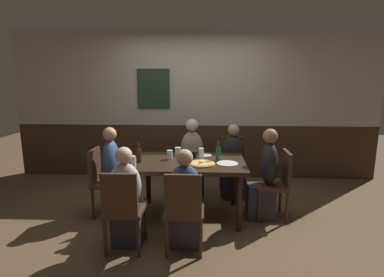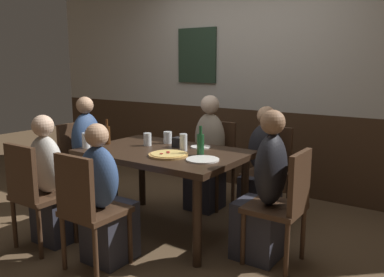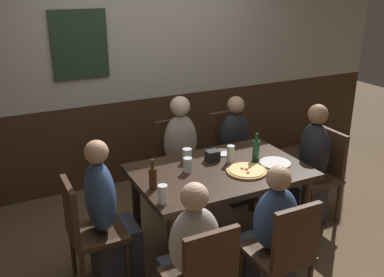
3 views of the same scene
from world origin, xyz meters
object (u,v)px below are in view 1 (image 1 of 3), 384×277
object	(u,v)px
tumbler_short	(178,152)
pint_glass_pale	(170,155)
pint_glass_amber	(133,163)
plate_white_large	(227,163)
person_right_far	(233,167)
dining_table	(189,168)
chair_right_far	(232,161)
chair_mid_far	(192,161)
person_head_west	(116,179)
plate_white_small	(205,155)
chair_head_east	(277,181)
person_mid_far	(192,164)
beer_bottle_brown	(139,155)
chair_left_near	(123,207)
highball_clear	(201,155)
condiment_caddy	(192,154)
person_head_east	(264,181)
chair_mid_near	(184,208)
person_mid_near	(185,206)
person_left_near	(127,204)
pizza	(202,164)
beer_bottle_green	(218,154)
chair_head_west	(103,178)

from	to	relation	value
tumbler_short	pint_glass_pale	bearing A→B (deg)	-114.63
pint_glass_amber	plate_white_large	size ratio (longest dim) A/B	0.53
person_right_far	dining_table	bearing A→B (deg)	-131.08
chair_right_far	chair_mid_far	bearing A→B (deg)	180.00
person_head_west	plate_white_small	bearing A→B (deg)	13.67
pint_glass_amber	plate_white_large	distance (m)	1.14
chair_head_east	pint_glass_pale	size ratio (longest dim) A/B	7.42
person_mid_far	person_head_west	bearing A→B (deg)	-143.28
chair_right_far	beer_bottle_brown	bearing A→B (deg)	-142.44
person_mid_far	plate_white_large	xyz separation A→B (m)	(0.48, -0.83, 0.25)
chair_left_near	plate_white_large	world-z (taller)	chair_left_near
highball_clear	condiment_caddy	xyz separation A→B (m)	(-0.12, 0.10, -0.02)
chair_head_east	plate_white_large	distance (m)	0.70
person_head_east	plate_white_large	xyz separation A→B (m)	(-0.48, -0.11, 0.26)
beer_bottle_brown	plate_white_large	bearing A→B (deg)	-1.78
chair_head_east	chair_mid_near	size ratio (longest dim) A/B	1.00
condiment_caddy	pint_glass_pale	bearing A→B (deg)	-159.68
person_head_east	highball_clear	world-z (taller)	person_head_east
chair_left_near	beer_bottle_brown	size ratio (longest dim) A/B	3.71
person_head_west	pint_glass_pale	xyz separation A→B (m)	(0.71, 0.08, 0.30)
person_mid_near	pint_glass_pale	distance (m)	0.90
person_mid_near	person_head_west	size ratio (longest dim) A/B	0.92
chair_head_east	plate_white_small	bearing A→B (deg)	162.97
dining_table	tumbler_short	xyz separation A→B (m)	(-0.17, 0.27, 0.14)
chair_right_far	person_head_west	xyz separation A→B (m)	(-1.58, -0.88, -0.01)
dining_table	chair_mid_near	xyz separation A→B (m)	(0.00, -0.88, -0.16)
tumbler_short	plate_white_large	size ratio (longest dim) A/B	0.43
person_left_near	plate_white_small	bearing A→B (deg)	50.43
person_head_east	pint_glass_amber	world-z (taller)	person_head_east
pizza	chair_mid_far	bearing A→B (deg)	99.11
highball_clear	plate_white_small	world-z (taller)	highball_clear
chair_head_east	person_mid_far	xyz separation A→B (m)	(-1.12, 0.72, 0.00)
chair_right_far	chair_left_near	distance (m)	2.15
chair_head_east	plate_white_large	bearing A→B (deg)	-170.12
dining_table	chair_mid_near	world-z (taller)	chair_mid_near
pint_glass_amber	chair_head_east	bearing A→B (deg)	10.13
dining_table	chair_mid_far	xyz separation A→B (m)	(0.00, 0.88, -0.16)
chair_mid_far	tumbler_short	distance (m)	0.69
beer_bottle_green	beer_bottle_brown	bearing A→B (deg)	-174.18
chair_mid_near	highball_clear	bearing A→B (deg)	80.98
dining_table	chair_right_far	distance (m)	1.09
chair_mid_near	pint_glass_pale	distance (m)	1.03
person_right_far	plate_white_large	xyz separation A→B (m)	(-0.14, -0.83, 0.29)
chair_mid_far	person_head_west	world-z (taller)	person_head_west
dining_table	person_head_east	world-z (taller)	person_head_east
person_head_west	beer_bottle_green	world-z (taller)	person_head_west
person_right_far	person_mid_far	world-z (taller)	person_mid_far
chair_head_west	chair_right_far	bearing A→B (deg)	26.71
person_left_near	beer_bottle_brown	xyz separation A→B (m)	(0.00, 0.64, 0.38)
person_head_east	pizza	world-z (taller)	person_head_east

